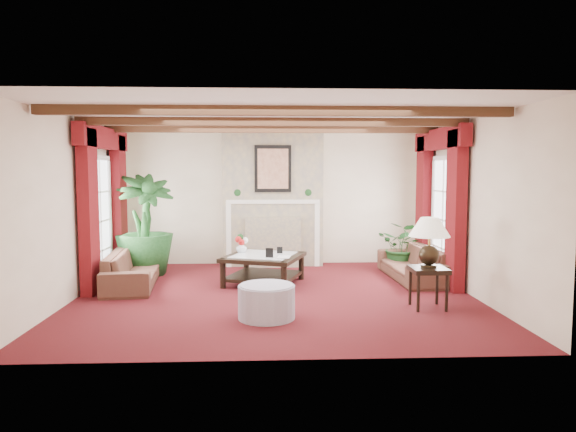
{
  "coord_description": "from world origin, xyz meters",
  "views": [
    {
      "loc": [
        -0.16,
        -7.78,
        1.9
      ],
      "look_at": [
        0.21,
        0.4,
        1.19
      ],
      "focal_mm": 32.0,
      "sensor_mm": 36.0,
      "label": 1
    }
  ],
  "objects_px": {
    "sofa_right": "(413,258)",
    "ottoman": "(267,302)",
    "sofa_left": "(132,264)",
    "coffee_table": "(264,269)",
    "potted_palm": "(145,247)",
    "side_table": "(428,288)"
  },
  "relations": [
    {
      "from": "sofa_right",
      "to": "potted_palm",
      "type": "bearing_deg",
      "value": -99.45
    },
    {
      "from": "coffee_table",
      "to": "side_table",
      "type": "bearing_deg",
      "value": -16.6
    },
    {
      "from": "potted_palm",
      "to": "ottoman",
      "type": "relative_size",
      "value": 2.88
    },
    {
      "from": "potted_palm",
      "to": "coffee_table",
      "type": "relative_size",
      "value": 1.79
    },
    {
      "from": "coffee_table",
      "to": "ottoman",
      "type": "distance_m",
      "value": 2.07
    },
    {
      "from": "potted_palm",
      "to": "coffee_table",
      "type": "distance_m",
      "value": 2.36
    },
    {
      "from": "sofa_right",
      "to": "potted_palm",
      "type": "height_order",
      "value": "potted_palm"
    },
    {
      "from": "sofa_left",
      "to": "sofa_right",
      "type": "height_order",
      "value": "sofa_right"
    },
    {
      "from": "potted_palm",
      "to": "ottoman",
      "type": "xyz_separation_m",
      "value": [
        2.22,
        -2.93,
        -0.3
      ]
    },
    {
      "from": "potted_palm",
      "to": "side_table",
      "type": "bearing_deg",
      "value": -29.53
    },
    {
      "from": "side_table",
      "to": "ottoman",
      "type": "bearing_deg",
      "value": -169.86
    },
    {
      "from": "side_table",
      "to": "coffee_table",
      "type": "bearing_deg",
      "value": 143.97
    },
    {
      "from": "sofa_right",
      "to": "potted_palm",
      "type": "xyz_separation_m",
      "value": [
        -4.81,
        0.61,
        0.14
      ]
    },
    {
      "from": "sofa_right",
      "to": "side_table",
      "type": "height_order",
      "value": "sofa_right"
    },
    {
      "from": "potted_palm",
      "to": "side_table",
      "type": "xyz_separation_m",
      "value": [
        4.47,
        -2.53,
        -0.23
      ]
    },
    {
      "from": "sofa_right",
      "to": "ottoman",
      "type": "height_order",
      "value": "sofa_right"
    },
    {
      "from": "sofa_left",
      "to": "coffee_table",
      "type": "bearing_deg",
      "value": -94.08
    },
    {
      "from": "sofa_left",
      "to": "coffee_table",
      "type": "relative_size",
      "value": 1.65
    },
    {
      "from": "sofa_right",
      "to": "sofa_left",
      "type": "bearing_deg",
      "value": -88.24
    },
    {
      "from": "ottoman",
      "to": "side_table",
      "type": "bearing_deg",
      "value": 10.14
    },
    {
      "from": "sofa_right",
      "to": "ottoman",
      "type": "bearing_deg",
      "value": -50.29
    },
    {
      "from": "ottoman",
      "to": "sofa_left",
      "type": "bearing_deg",
      "value": 138.1
    }
  ]
}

